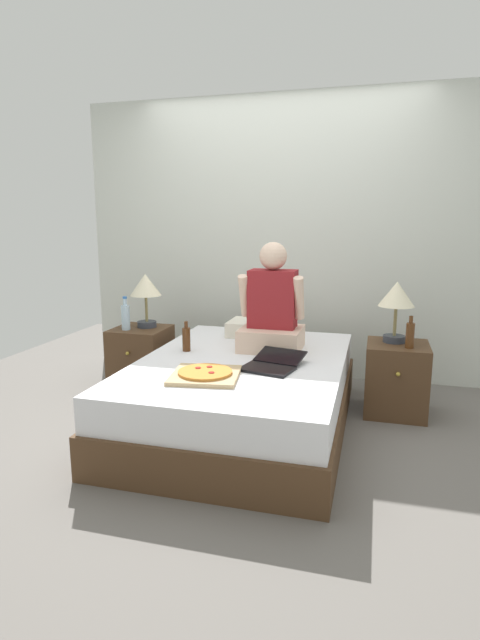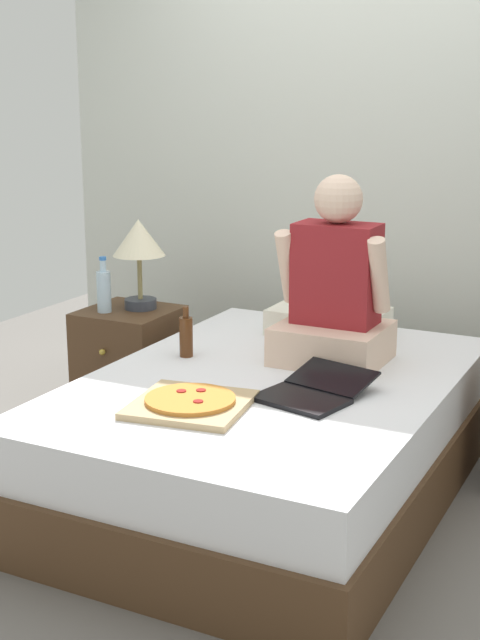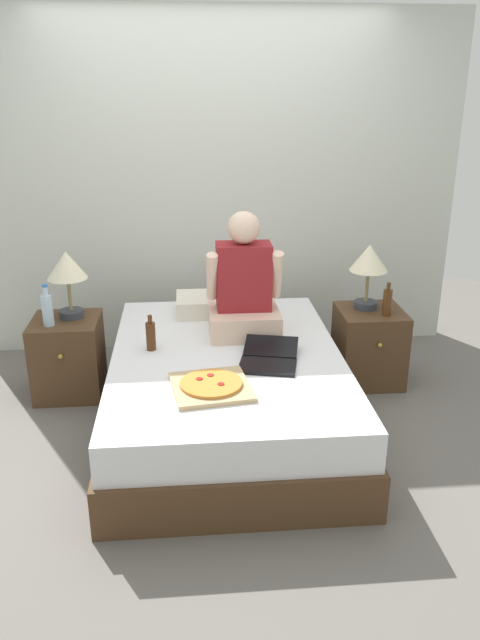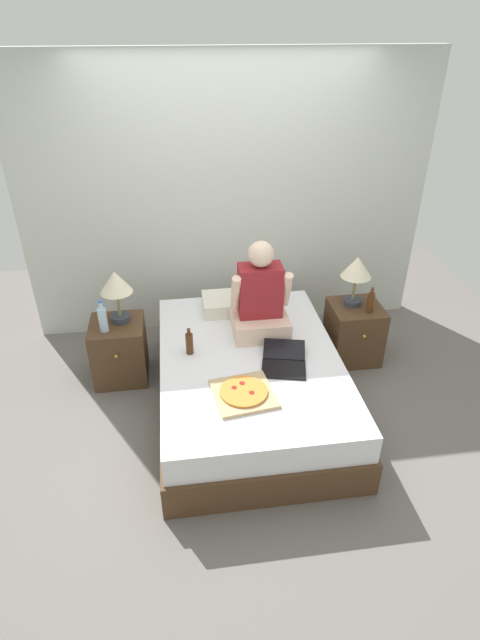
{
  "view_description": "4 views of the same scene",
  "coord_description": "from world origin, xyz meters",
  "px_view_note": "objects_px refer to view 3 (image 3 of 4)",
  "views": [
    {
      "loc": [
        0.85,
        -3.17,
        1.41
      ],
      "look_at": [
        0.05,
        -0.25,
        0.81
      ],
      "focal_mm": 28.0,
      "sensor_mm": 36.0,
      "label": 1
    },
    {
      "loc": [
        1.41,
        -3.06,
        1.59
      ],
      "look_at": [
        -0.11,
        -0.06,
        0.72
      ],
      "focal_mm": 50.0,
      "sensor_mm": 36.0,
      "label": 2
    },
    {
      "loc": [
        -0.22,
        -3.38,
        1.99
      ],
      "look_at": [
        0.08,
        0.0,
        0.69
      ],
      "focal_mm": 35.0,
      "sensor_mm": 36.0,
      "label": 3
    },
    {
      "loc": [
        -0.5,
        -3.05,
        2.7
      ],
      "look_at": [
        -0.07,
        0.03,
        0.79
      ],
      "focal_mm": 28.0,
      "sensor_mm": 36.0,
      "label": 4
    }
  ],
  "objects_px": {
    "lamp_on_right_nightstand": "(369,262)",
    "beer_bottle": "(387,302)",
    "person_seated": "(244,290)",
    "laptop": "(269,359)",
    "bed": "(227,390)",
    "nightstand_left": "(68,357)",
    "lamp_on_left_nightstand": "(67,270)",
    "beer_bottle_on_bed": "(151,335)",
    "pizza_box": "(211,386)",
    "water_bottle": "(47,309)",
    "nightstand_right": "(369,346)"
  },
  "relations": [
    {
      "from": "person_seated",
      "to": "laptop",
      "type": "relative_size",
      "value": 1.64
    },
    {
      "from": "nightstand_left",
      "to": "person_seated",
      "type": "height_order",
      "value": "person_seated"
    },
    {
      "from": "bed",
      "to": "lamp_on_right_nightstand",
      "type": "height_order",
      "value": "lamp_on_right_nightstand"
    },
    {
      "from": "nightstand_left",
      "to": "pizza_box",
      "type": "bearing_deg",
      "value": -46.88
    },
    {
      "from": "nightstand_left",
      "to": "person_seated",
      "type": "relative_size",
      "value": 0.68
    },
    {
      "from": "person_seated",
      "to": "pizza_box",
      "type": "xyz_separation_m",
      "value": [
        -0.25,
        -0.78,
        -0.27
      ]
    },
    {
      "from": "nightstand_right",
      "to": "pizza_box",
      "type": "distance_m",
      "value": 1.53
    },
    {
      "from": "bed",
      "to": "nightstand_left",
      "type": "height_order",
      "value": "nightstand_left"
    },
    {
      "from": "person_seated",
      "to": "beer_bottle_on_bed",
      "type": "bearing_deg",
      "value": -158.26
    },
    {
      "from": "bed",
      "to": "laptop",
      "type": "distance_m",
      "value": 0.38
    },
    {
      "from": "laptop",
      "to": "beer_bottle_on_bed",
      "type": "relative_size",
      "value": 2.16
    },
    {
      "from": "beer_bottle",
      "to": "beer_bottle_on_bed",
      "type": "relative_size",
      "value": 1.05
    },
    {
      "from": "nightstand_left",
      "to": "beer_bottle_on_bed",
      "type": "relative_size",
      "value": 2.41
    },
    {
      "from": "lamp_on_left_nightstand",
      "to": "beer_bottle",
      "type": "height_order",
      "value": "lamp_on_left_nightstand"
    },
    {
      "from": "pizza_box",
      "to": "beer_bottle_on_bed",
      "type": "height_order",
      "value": "beer_bottle_on_bed"
    },
    {
      "from": "beer_bottle_on_bed",
      "to": "beer_bottle",
      "type": "bearing_deg",
      "value": 12.14
    },
    {
      "from": "beer_bottle",
      "to": "pizza_box",
      "type": "relative_size",
      "value": 0.51
    },
    {
      "from": "laptop",
      "to": "pizza_box",
      "type": "xyz_separation_m",
      "value": [
        -0.34,
        -0.3,
        -0.0
      ]
    },
    {
      "from": "beer_bottle",
      "to": "pizza_box",
      "type": "xyz_separation_m",
      "value": [
        -1.22,
        -0.88,
        -0.12
      ]
    },
    {
      "from": "beer_bottle_on_bed",
      "to": "nightstand_right",
      "type": "bearing_deg",
      "value": 16.32
    },
    {
      "from": "water_bottle",
      "to": "beer_bottle_on_bed",
      "type": "height_order",
      "value": "water_bottle"
    },
    {
      "from": "nightstand_left",
      "to": "pizza_box",
      "type": "relative_size",
      "value": 1.17
    },
    {
      "from": "lamp_on_right_nightstand",
      "to": "bed",
      "type": "bearing_deg",
      "value": -149.79
    },
    {
      "from": "lamp_on_right_nightstand",
      "to": "laptop",
      "type": "height_order",
      "value": "lamp_on_right_nightstand"
    },
    {
      "from": "bed",
      "to": "pizza_box",
      "type": "distance_m",
      "value": 0.53
    },
    {
      "from": "beer_bottle",
      "to": "laptop",
      "type": "relative_size",
      "value": 0.48
    },
    {
      "from": "lamp_on_right_nightstand",
      "to": "person_seated",
      "type": "bearing_deg",
      "value": -163.85
    },
    {
      "from": "nightstand_right",
      "to": "lamp_on_right_nightstand",
      "type": "xyz_separation_m",
      "value": [
        -0.03,
        0.05,
        0.59
      ]
    },
    {
      "from": "lamp_on_right_nightstand",
      "to": "person_seated",
      "type": "xyz_separation_m",
      "value": [
        -0.87,
        -0.25,
        -0.09
      ]
    },
    {
      "from": "beer_bottle_on_bed",
      "to": "lamp_on_right_nightstand",
      "type": "bearing_deg",
      "value": 18.44
    },
    {
      "from": "bed",
      "to": "nightstand_left",
      "type": "xyz_separation_m",
      "value": [
        -1.03,
        0.53,
        0.03
      ]
    },
    {
      "from": "nightstand_left",
      "to": "beer_bottle_on_bed",
      "type": "xyz_separation_m",
      "value": [
        0.59,
        -0.43,
        0.31
      ]
    },
    {
      "from": "lamp_on_right_nightstand",
      "to": "laptop",
      "type": "bearing_deg",
      "value": -136.47
    },
    {
      "from": "nightstand_right",
      "to": "lamp_on_right_nightstand",
      "type": "height_order",
      "value": "lamp_on_right_nightstand"
    },
    {
      "from": "nightstand_left",
      "to": "nightstand_right",
      "type": "height_order",
      "value": "same"
    },
    {
      "from": "bed",
      "to": "pizza_box",
      "type": "xyz_separation_m",
      "value": [
        -0.11,
        -0.45,
        0.26
      ]
    },
    {
      "from": "lamp_on_right_nightstand",
      "to": "laptop",
      "type": "xyz_separation_m",
      "value": [
        -0.77,
        -0.73,
        -0.35
      ]
    },
    {
      "from": "nightstand_left",
      "to": "beer_bottle",
      "type": "height_order",
      "value": "beer_bottle"
    },
    {
      "from": "lamp_on_left_nightstand",
      "to": "beer_bottle_on_bed",
      "type": "height_order",
      "value": "lamp_on_left_nightstand"
    },
    {
      "from": "laptop",
      "to": "lamp_on_left_nightstand",
      "type": "bearing_deg",
      "value": 149.14
    },
    {
      "from": "nightstand_left",
      "to": "water_bottle",
      "type": "height_order",
      "value": "water_bottle"
    },
    {
      "from": "bed",
      "to": "nightstand_left",
      "type": "bearing_deg",
      "value": 152.67
    },
    {
      "from": "person_seated",
      "to": "laptop",
      "type": "bearing_deg",
      "value": -78.42
    },
    {
      "from": "lamp_on_right_nightstand",
      "to": "beer_bottle",
      "type": "xyz_separation_m",
      "value": [
        0.1,
        -0.15,
        -0.23
      ]
    },
    {
      "from": "bed",
      "to": "nightstand_left",
      "type": "distance_m",
      "value": 1.16
    },
    {
      "from": "nightstand_left",
      "to": "laptop",
      "type": "bearing_deg",
      "value": -28.33
    },
    {
      "from": "beer_bottle",
      "to": "person_seated",
      "type": "relative_size",
      "value": 0.29
    },
    {
      "from": "water_bottle",
      "to": "laptop",
      "type": "relative_size",
      "value": 0.58
    },
    {
      "from": "beer_bottle",
      "to": "beer_bottle_on_bed",
      "type": "distance_m",
      "value": 1.59
    },
    {
      "from": "bed",
      "to": "lamp_on_left_nightstand",
      "type": "relative_size",
      "value": 4.45
    }
  ]
}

